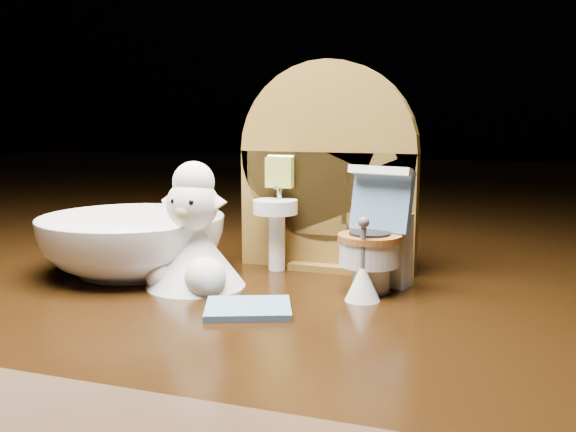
% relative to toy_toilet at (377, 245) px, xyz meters
% --- Properties ---
extents(backdrop_panel, '(0.13, 0.05, 0.15)m').
position_rel_toy_toilet_xyz_m(backdrop_panel, '(-0.05, 0.04, 0.04)').
color(backdrop_panel, brown).
rests_on(backdrop_panel, ground).
extents(toy_toilet, '(0.05, 0.06, 0.08)m').
position_rel_toy_toilet_xyz_m(toy_toilet, '(0.00, 0.00, 0.00)').
color(toy_toilet, white).
rests_on(toy_toilet, ground).
extents(bath_mat, '(0.06, 0.06, 0.00)m').
position_rel_toy_toilet_xyz_m(bath_mat, '(-0.06, -0.07, -0.03)').
color(bath_mat, '#5A82A6').
rests_on(bath_mat, ground).
extents(toilet_brush, '(0.02, 0.02, 0.05)m').
position_rel_toy_toilet_xyz_m(toilet_brush, '(-0.00, -0.03, -0.02)').
color(toilet_brush, white).
rests_on(toilet_brush, ground).
extents(plush_lamb, '(0.07, 0.07, 0.08)m').
position_rel_toy_toilet_xyz_m(plush_lamb, '(-0.11, -0.03, -0.00)').
color(plush_lamb, white).
rests_on(plush_lamb, ground).
extents(ceramic_bowl, '(0.17, 0.17, 0.04)m').
position_rel_toy_toilet_xyz_m(ceramic_bowl, '(-0.17, -0.01, -0.01)').
color(ceramic_bowl, white).
rests_on(ceramic_bowl, ground).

